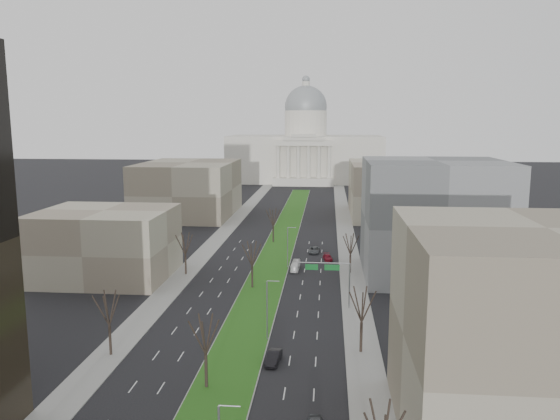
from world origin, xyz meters
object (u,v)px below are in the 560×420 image
Objects in this scene: car_black at (273,357)px; box_van at (295,266)px; car_grey_far at (314,250)px; car_red at (328,257)px.

box_van is (0.12, 46.04, 0.15)m from car_black.
car_black is 0.70× the size of box_van.
car_grey_far is 16.21m from box_van.
box_van is at bearing -135.89° from car_red.
car_black is at bearing -90.62° from car_grey_far.
car_grey_far is (-3.28, 6.56, 0.07)m from car_red.
car_black is 46.04m from box_van.
car_grey_far is at bearing 92.52° from car_black.
car_black reaches higher than car_grey_far.
car_red is 0.86× the size of car_grey_far.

